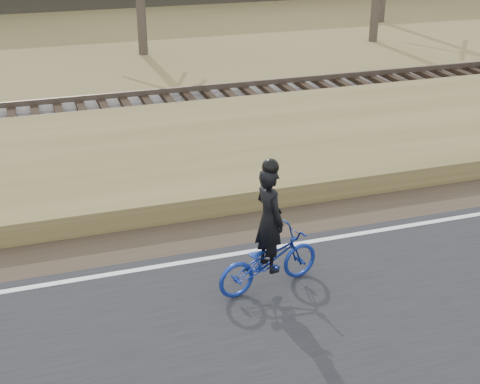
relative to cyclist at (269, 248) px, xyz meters
name	(u,v)px	position (x,y,z in m)	size (l,w,h in m)	color
ground	(25,299)	(-3.74, 0.94, -0.76)	(120.00, 120.00, 0.00)	olive
edge_line	(24,288)	(-3.74, 1.14, -0.69)	(120.00, 0.12, 0.01)	silver
shoulder	(22,261)	(-3.74, 2.14, -0.74)	(120.00, 1.60, 0.04)	#473A2B
embankment	(17,184)	(-3.74, 5.14, -0.54)	(120.00, 5.00, 0.44)	olive
ballast	(13,129)	(-3.74, 8.94, -0.53)	(120.00, 3.00, 0.45)	slate
railroad	(12,117)	(-3.74, 8.94, -0.23)	(120.00, 2.40, 0.29)	black
cyclist	(269,248)	(0.00, 0.00, 0.00)	(1.89, 0.99, 2.19)	navy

